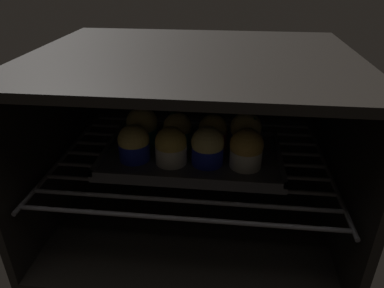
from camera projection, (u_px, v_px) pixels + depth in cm
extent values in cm
cube|color=black|center=(192.00, 214.00, 80.30)|extent=(59.00, 47.00, 1.50)
cube|color=black|center=(192.00, 58.00, 63.82)|extent=(59.00, 47.00, 1.50)
cube|color=black|center=(202.00, 104.00, 92.09)|extent=(59.00, 1.50, 34.00)
cube|color=black|center=(57.00, 138.00, 74.88)|extent=(1.50, 47.00, 34.00)
cube|color=black|center=(339.00, 153.00, 69.25)|extent=(1.50, 47.00, 34.00)
cylinder|color=#4C494C|center=(179.00, 219.00, 56.91)|extent=(54.00, 0.80, 0.80)
cylinder|color=#4C494C|center=(183.00, 201.00, 61.10)|extent=(54.00, 0.80, 0.80)
cylinder|color=#4C494C|center=(187.00, 185.00, 65.28)|extent=(54.00, 0.80, 0.80)
cylinder|color=#4C494C|center=(190.00, 172.00, 69.46)|extent=(54.00, 0.80, 0.80)
cylinder|color=#4C494C|center=(192.00, 159.00, 73.64)|extent=(54.00, 0.80, 0.80)
cylinder|color=#4C494C|center=(195.00, 149.00, 77.82)|extent=(54.00, 0.80, 0.80)
cylinder|color=#4C494C|center=(197.00, 139.00, 82.00)|extent=(54.00, 0.80, 0.80)
cylinder|color=#4C494C|center=(199.00, 130.00, 86.18)|extent=(54.00, 0.80, 0.80)
cylinder|color=#4C494C|center=(200.00, 122.00, 90.36)|extent=(54.00, 0.80, 0.80)
cylinder|color=#4C494C|center=(67.00, 152.00, 76.28)|extent=(0.80, 42.00, 0.80)
cylinder|color=#4C494C|center=(326.00, 167.00, 71.00)|extent=(0.80, 42.00, 0.80)
cube|color=#4C4C51|center=(192.00, 156.00, 72.86)|extent=(35.84, 21.59, 1.20)
cube|color=#4C4C51|center=(186.00, 179.00, 63.20)|extent=(35.84, 0.80, 1.00)
cube|color=#4C4C51|center=(197.00, 130.00, 81.50)|extent=(35.84, 0.80, 1.00)
cube|color=#4C4C51|center=(109.00, 147.00, 74.07)|extent=(0.80, 21.59, 1.00)
cube|color=#4C4C51|center=(279.00, 156.00, 70.63)|extent=(0.80, 21.59, 1.00)
cylinder|color=#1928B7|center=(134.00, 151.00, 69.87)|extent=(6.11, 6.11, 3.66)
sphere|color=#DBBC60|center=(134.00, 140.00, 68.79)|extent=(6.22, 6.22, 6.22)
sphere|color=#1E6023|center=(134.00, 132.00, 67.38)|extent=(1.73, 1.73, 1.73)
cylinder|color=silver|center=(171.00, 154.00, 68.68)|extent=(6.11, 6.11, 3.66)
sphere|color=gold|center=(171.00, 142.00, 67.49)|extent=(6.12, 6.12, 6.12)
cylinder|color=#1928B7|center=(207.00, 155.00, 68.36)|extent=(6.11, 6.11, 3.66)
sphere|color=#E0CC7A|center=(208.00, 142.00, 67.12)|extent=(6.30, 6.30, 6.30)
cylinder|color=silver|center=(246.00, 158.00, 67.43)|extent=(6.11, 6.11, 3.66)
sphere|color=gold|center=(247.00, 145.00, 66.15)|extent=(6.36, 6.36, 6.36)
sphere|color=#19511E|center=(249.00, 132.00, 65.87)|extent=(1.69, 1.69, 1.69)
cylinder|color=#0C8C84|center=(143.00, 135.00, 76.00)|extent=(6.11, 6.11, 3.66)
sphere|color=#DBBC60|center=(142.00, 122.00, 74.63)|extent=(6.62, 6.62, 6.62)
sphere|color=#28702D|center=(141.00, 109.00, 73.94)|extent=(1.84, 1.84, 1.84)
cylinder|color=#0C8C84|center=(178.00, 138.00, 74.92)|extent=(6.11, 6.11, 3.66)
sphere|color=#DBBC60|center=(177.00, 127.00, 73.73)|extent=(5.94, 5.94, 5.94)
sphere|color=#19511E|center=(175.00, 117.00, 73.42)|extent=(2.27, 2.27, 2.27)
cylinder|color=red|center=(212.00, 139.00, 74.16)|extent=(6.11, 6.11, 3.66)
sphere|color=gold|center=(213.00, 129.00, 72.99)|extent=(5.87, 5.87, 5.87)
cylinder|color=#1928B7|center=(245.00, 141.00, 73.64)|extent=(6.11, 6.11, 3.66)
sphere|color=#DBBC60|center=(246.00, 128.00, 72.25)|extent=(6.35, 6.35, 6.35)
sphere|color=#1E6023|center=(253.00, 121.00, 70.58)|extent=(1.69, 1.69, 1.69)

